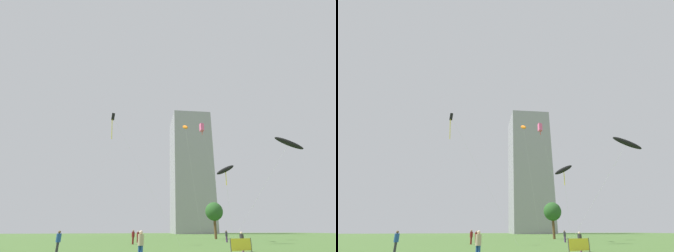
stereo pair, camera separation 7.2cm
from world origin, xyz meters
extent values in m
cylinder|color=tan|center=(-5.02, -1.22, 1.21)|extent=(0.40, 0.40, 0.69)
sphere|color=beige|center=(-5.02, -1.22, 1.68)|extent=(0.24, 0.24, 0.24)
cylinder|color=#593372|center=(5.19, 2.43, 0.41)|extent=(0.15, 0.15, 0.82)
cylinder|color=#593372|center=(5.13, 2.27, 0.41)|extent=(0.15, 0.15, 0.82)
cylinder|color=#2D2D33|center=(5.16, 2.35, 1.14)|extent=(0.37, 0.37, 0.65)
sphere|color=beige|center=(5.16, 2.35, 1.57)|extent=(0.22, 0.22, 0.22)
cylinder|color=#593372|center=(13.43, 19.18, 0.43)|extent=(0.16, 0.16, 0.85)
cylinder|color=#593372|center=(13.59, 19.25, 0.43)|extent=(0.16, 0.16, 0.85)
cylinder|color=#2D2D33|center=(13.51, 19.21, 1.19)|extent=(0.39, 0.39, 0.68)
sphere|color=brown|center=(13.51, 19.21, 1.64)|extent=(0.23, 0.23, 0.23)
cylinder|color=#2D2D33|center=(-10.67, 5.75, 0.43)|extent=(0.16, 0.16, 0.86)
cylinder|color=#2D2D33|center=(-10.63, 5.92, 0.43)|extent=(0.16, 0.16, 0.86)
cylinder|color=#1E478C|center=(-10.65, 5.83, 1.20)|extent=(0.39, 0.39, 0.68)
sphere|color=brown|center=(-10.65, 5.83, 1.66)|extent=(0.23, 0.23, 0.23)
cylinder|color=maroon|center=(-2.02, 17.81, 0.45)|extent=(0.17, 0.17, 0.89)
cylinder|color=maroon|center=(-1.92, 17.96, 0.45)|extent=(0.17, 0.17, 0.89)
cylinder|color=maroon|center=(-1.97, 17.88, 1.25)|extent=(0.41, 0.41, 0.71)
sphere|color=#997051|center=(-1.97, 17.88, 1.72)|extent=(0.24, 0.24, 0.24)
cylinder|color=maroon|center=(-0.19, 22.85, 0.42)|extent=(0.16, 0.16, 0.83)
cylinder|color=maroon|center=(-0.36, 22.81, 0.42)|extent=(0.16, 0.16, 0.83)
cylinder|color=maroon|center=(-0.27, 22.83, 1.16)|extent=(0.38, 0.38, 0.66)
sphere|color=beige|center=(-0.27, 22.83, 1.60)|extent=(0.23, 0.23, 0.23)
cylinder|color=silver|center=(13.34, 17.27, 5.35)|extent=(2.90, 4.43, 10.71)
ellipsoid|color=black|center=(11.90, 15.07, 10.71)|extent=(3.51, 0.72, 2.20)
cylinder|color=yellow|center=(11.90, 15.07, 9.34)|extent=(0.18, 0.34, 2.13)
cylinder|color=silver|center=(13.78, 10.14, 6.19)|extent=(3.93, 10.09, 12.38)
ellipsoid|color=black|center=(15.74, 5.11, 12.37)|extent=(3.65, 2.11, 2.33)
cylinder|color=silver|center=(-1.54, 15.28, 9.26)|extent=(9.53, 4.21, 18.53)
cube|color=black|center=(-6.29, 17.38, 18.52)|extent=(0.49, 0.52, 1.14)
cylinder|color=yellow|center=(-6.29, 17.38, 16.47)|extent=(0.36, 0.29, 3.49)
cylinder|color=silver|center=(9.71, 23.01, 10.43)|extent=(2.60, 0.13, 20.87)
ellipsoid|color=orange|center=(8.42, 22.95, 20.86)|extent=(1.00, 3.14, 2.00)
cylinder|color=silver|center=(17.39, 28.60, 12.05)|extent=(4.50, 0.85, 24.10)
cube|color=#E5598C|center=(15.14, 29.01, 24.10)|extent=(1.06, 1.25, 2.24)
cylinder|color=red|center=(15.14, 29.01, 23.01)|extent=(0.16, 0.28, 1.57)
cylinder|color=brown|center=(19.13, 33.28, 2.15)|extent=(0.57, 0.57, 4.30)
ellipsoid|color=#285623|center=(19.13, 33.28, 5.68)|extent=(3.94, 3.94, 3.97)
cube|color=#939399|center=(47.24, 110.64, 33.20)|extent=(26.06, 27.99, 66.39)
cylinder|color=#4C4C4C|center=(3.52, 1.66, 0.59)|extent=(0.08, 0.08, 1.18)
cylinder|color=#4C4C4C|center=(5.82, 1.98, 0.59)|extent=(0.08, 0.08, 1.18)
cube|color=yellow|center=(4.67, 1.82, 0.64)|extent=(2.31, 0.35, 0.98)
camera|label=1|loc=(-8.85, -18.83, 1.82)|focal=26.03mm
camera|label=2|loc=(-8.79, -18.85, 1.82)|focal=26.03mm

